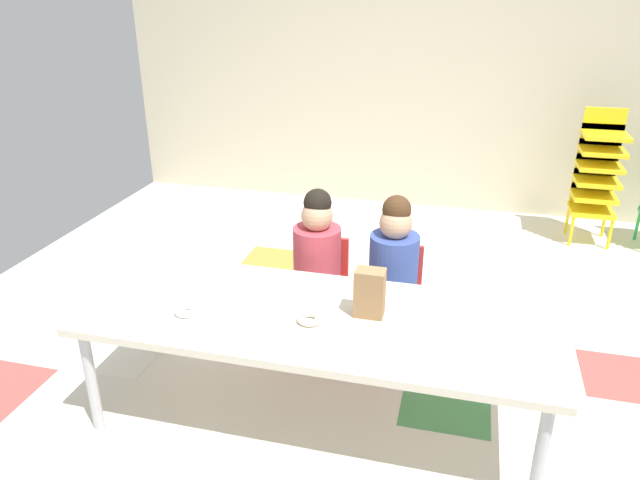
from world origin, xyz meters
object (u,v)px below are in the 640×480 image
paper_bag_brown (370,293)px  donut_powdered_on_plate (187,310)px  seated_child_near_camera (318,254)px  donut_powdered_loose (310,319)px  paper_plate_near_edge (187,314)px  craft_table (316,322)px  seated_child_middle_seat (394,262)px  kid_chair_yellow_stack (598,170)px  paper_plate_center_table (186,286)px

paper_bag_brown → donut_powdered_on_plate: size_ratio=1.95×
seated_child_near_camera → donut_powdered_loose: size_ratio=8.10×
seated_child_near_camera → donut_powdered_on_plate: size_ratio=8.15×
paper_plate_near_edge → craft_table: bearing=15.0°
seated_child_middle_seat → kid_chair_yellow_stack: 2.37m
craft_table → seated_child_middle_seat: size_ratio=2.27×
paper_bag_brown → donut_powdered_loose: 0.28m
donut_powdered_on_plate → donut_powdered_loose: bearing=8.4°
seated_child_middle_seat → donut_powdered_loose: seated_child_middle_seat is taller
seated_child_middle_seat → paper_plate_near_edge: (-0.81, -0.77, 0.01)m
seated_child_near_camera → donut_powdered_loose: (0.14, -0.69, 0.02)m
craft_table → donut_powdered_loose: (-0.01, -0.07, 0.06)m
paper_bag_brown → donut_powdered_loose: size_ratio=1.94×
seated_child_middle_seat → paper_plate_near_edge: size_ratio=5.10×
paper_plate_near_edge → donut_powdered_on_plate: donut_powdered_on_plate is taller
paper_bag_brown → craft_table: bearing=-166.7°
seated_child_near_camera → paper_plate_center_table: bearing=-134.6°
craft_table → seated_child_near_camera: seated_child_near_camera is taller
paper_plate_near_edge → donut_powdered_loose: (0.54, 0.08, 0.01)m
paper_plate_near_edge → donut_powdered_on_plate: size_ratio=1.60×
donut_powdered_on_plate → kid_chair_yellow_stack: bearing=52.4°
seated_child_middle_seat → kid_chair_yellow_stack: (1.31, 1.98, 0.02)m
seated_child_near_camera → paper_plate_center_table: (-0.52, -0.53, 0.01)m
craft_table → paper_bag_brown: paper_bag_brown is taller
seated_child_near_camera → kid_chair_yellow_stack: size_ratio=0.88×
craft_table → paper_plate_near_edge: bearing=-165.0°
paper_plate_near_edge → donut_powdered_on_plate: bearing=0.0°
paper_plate_near_edge → paper_plate_center_table: size_ratio=1.00×
seated_child_near_camera → seated_child_middle_seat: same height
paper_plate_near_edge → seated_child_middle_seat: bearing=43.5°
kid_chair_yellow_stack → seated_child_middle_seat: bearing=-123.4°
paper_plate_center_table → donut_powdered_loose: donut_powdered_loose is taller
craft_table → kid_chair_yellow_stack: (1.57, 2.60, 0.06)m
seated_child_near_camera → paper_plate_near_edge: bearing=-117.2°
paper_bag_brown → paper_plate_center_table: 0.91m
craft_table → paper_bag_brown: (0.23, 0.05, 0.15)m
seated_child_near_camera → seated_child_middle_seat: 0.42m
seated_child_near_camera → kid_chair_yellow_stack: (1.72, 1.98, 0.02)m
seated_child_middle_seat → donut_powdered_loose: 0.74m
seated_child_near_camera → paper_plate_near_edge: 0.87m
craft_table → donut_powdered_loose: bearing=-99.8°
paper_bag_brown → paper_plate_near_edge: size_ratio=1.22×
seated_child_near_camera → donut_powdered_loose: seated_child_near_camera is taller
seated_child_middle_seat → donut_powdered_on_plate: size_ratio=8.15×
donut_powdered_loose → paper_plate_near_edge: bearing=-171.6°
seated_child_near_camera → paper_plate_center_table: seated_child_near_camera is taller
craft_table → donut_powdered_on_plate: donut_powdered_on_plate is taller
donut_powdered_loose → seated_child_middle_seat: bearing=68.5°
seated_child_near_camera → kid_chair_yellow_stack: bearing=49.0°
paper_bag_brown → kid_chair_yellow_stack: bearing=62.3°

